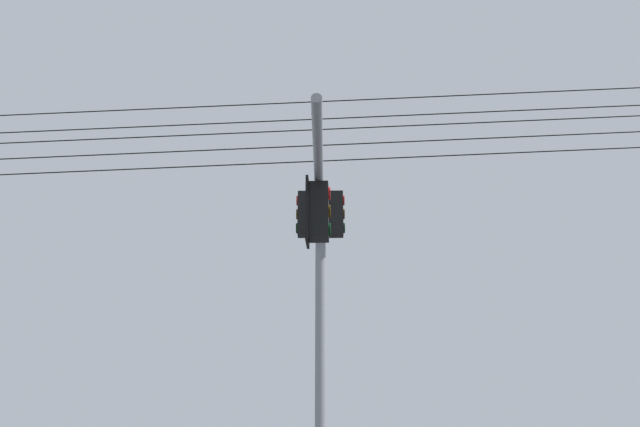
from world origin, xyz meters
TOP-DOWN VIEW (x-y plane):
  - signal_mast_assembly at (0.23, 0.22)m, footprint 2.94×4.47m
  - overhead_wire_span at (1.37, 0.38)m, footprint 16.83×10.31m

SIDE VIEW (x-z plane):
  - signal_mast_assembly at x=0.23m, z-range 1.51..8.77m
  - overhead_wire_span at x=1.37m, z-range 7.61..9.81m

